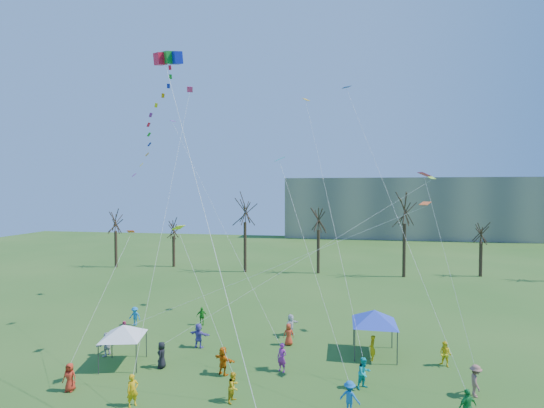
% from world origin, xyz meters
% --- Properties ---
extents(distant_building, '(60.00, 14.00, 15.00)m').
position_xyz_m(distant_building, '(22.00, 82.00, 7.50)').
color(distant_building, gray).
rests_on(distant_building, ground).
extents(bare_tree_row, '(67.26, 7.84, 11.47)m').
position_xyz_m(bare_tree_row, '(1.87, 35.68, 7.18)').
color(bare_tree_row, black).
rests_on(bare_tree_row, ground).
extents(big_box_kite, '(5.72, 6.55, 23.45)m').
position_xyz_m(big_box_kite, '(-7.10, 4.99, 16.32)').
color(big_box_kite, red).
rests_on(big_box_kite, ground).
extents(canopy_tent_white, '(3.60, 3.60, 2.77)m').
position_xyz_m(canopy_tent_white, '(-9.66, 4.81, 2.35)').
color(canopy_tent_white, '#3F3F44').
rests_on(canopy_tent_white, ground).
extents(canopy_tent_blue, '(4.34, 4.34, 3.25)m').
position_xyz_m(canopy_tent_blue, '(7.28, 9.37, 2.76)').
color(canopy_tent_blue, '#3F3F44').
rests_on(canopy_tent_blue, ground).
extents(festival_crowd, '(26.30, 13.35, 1.86)m').
position_xyz_m(festival_crowd, '(-0.79, 6.27, 0.87)').
color(festival_crowd, red).
rests_on(festival_crowd, ground).
extents(small_kites_aloft, '(26.14, 19.00, 30.33)m').
position_xyz_m(small_kites_aloft, '(0.74, 10.89, 13.62)').
color(small_kites_aloft, '#F4390C').
rests_on(small_kites_aloft, ground).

